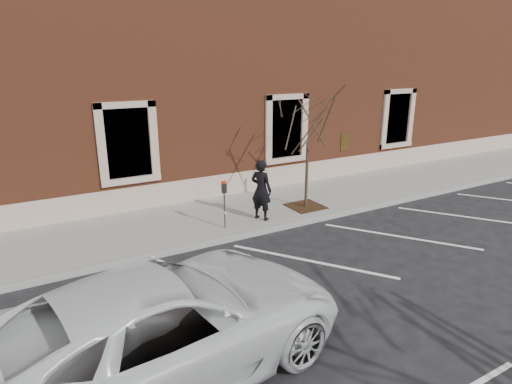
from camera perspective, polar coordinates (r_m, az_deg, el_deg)
ground at (r=12.79m, az=1.34°, el=-5.41°), size 120.00×120.00×0.00m
sidewalk_near at (r=14.18m, az=-2.32°, el=-2.77°), size 40.00×3.50×0.15m
curb_near at (r=12.72m, az=1.46°, el=-5.17°), size 40.00×0.12×0.15m
parking_stripes at (r=11.13m, az=7.29°, el=-9.13°), size 28.00×4.40×0.01m
building_civic at (r=18.88m, az=-11.19°, el=14.09°), size 40.00×8.62×8.00m
man at (r=13.12m, az=0.70°, el=0.28°), size 0.73×0.82×1.89m
parking_meter at (r=12.43m, az=-4.26°, el=-0.52°), size 0.13×0.10×1.43m
tree_grate at (r=14.61m, az=6.62°, el=-1.89°), size 1.13×1.13×0.03m
sapling at (r=13.95m, az=7.02°, el=9.03°), size 2.41×2.41×4.02m
white_truck at (r=7.25m, az=-12.61°, el=-16.98°), size 6.77×3.89×1.78m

